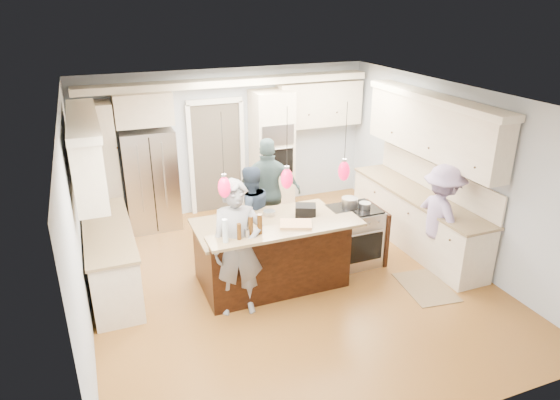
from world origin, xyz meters
The scene contains 23 objects.
ground_plane centered at (0.00, 0.00, 0.00)m, with size 6.00×6.00×0.00m, color #976329.
room_shell centered at (0.00, 0.00, 1.82)m, with size 5.54×6.04×2.72m.
refrigerator centered at (-1.55, 2.64, 0.90)m, with size 0.90×0.70×1.80m, color #B7B7BC.
oven_column centered at (0.75, 2.67, 1.15)m, with size 0.72×0.69×2.30m.
back_upper_cabinets centered at (-0.75, 2.76, 1.67)m, with size 5.30×0.61×2.54m.
right_counter_run centered at (2.44, 0.30, 1.06)m, with size 0.64×3.10×2.51m.
left_cabinets centered at (-2.44, 0.80, 1.06)m, with size 0.64×2.30×2.51m.
kitchen_island centered at (-0.25, 0.07, 0.49)m, with size 2.10×1.46×1.12m.
island_range centered at (1.16, 0.15, 0.46)m, with size 0.82×0.71×0.92m.
pendant_lights centered at (-0.25, -0.51, 1.80)m, with size 1.75×0.15×1.03m.
person_bar_end centered at (-0.90, -0.45, 0.92)m, with size 0.67×0.44×1.84m, color gray.
person_far_left centered at (-0.31, 0.85, 0.77)m, with size 0.75×0.58×1.54m, color #2A3B53.
person_far_right centered at (0.17, 1.29, 0.91)m, with size 1.06×0.44×1.81m, color #496466.
person_range_side centered at (2.25, -0.48, 0.83)m, with size 1.07×0.62×1.66m, color #9E89B8.
floor_rug centered at (1.77, -0.91, 0.01)m, with size 0.63×0.93×0.01m, color #7F6345.
water_bottle centered at (-1.09, -0.59, 1.27)m, with size 0.07×0.07×0.30m, color silver.
beer_bottle_a centered at (-0.91, -0.58, 1.23)m, with size 0.05×0.05×0.21m, color #47280C.
beer_bottle_b centered at (-0.74, -0.51, 1.24)m, with size 0.06×0.06×0.24m, color #47280C.
beer_bottle_c centered at (-0.62, -0.52, 1.25)m, with size 0.07×0.07×0.26m, color #47280C.
drink_can centered at (-0.80, -0.56, 1.17)m, with size 0.06×0.06×0.11m, color #B7B7BC.
cutting_board centered at (-0.10, -0.47, 1.14)m, with size 0.41×0.29×0.03m, color tan.
pot_large centered at (1.09, 0.23, 0.99)m, with size 0.25×0.25×0.14m, color #B7B7BC.
pot_small centered at (1.28, 0.10, 0.96)m, with size 0.18×0.18×0.09m, color #B7B7BC.
Camera 1 is at (-2.47, -5.88, 3.90)m, focal length 32.00 mm.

